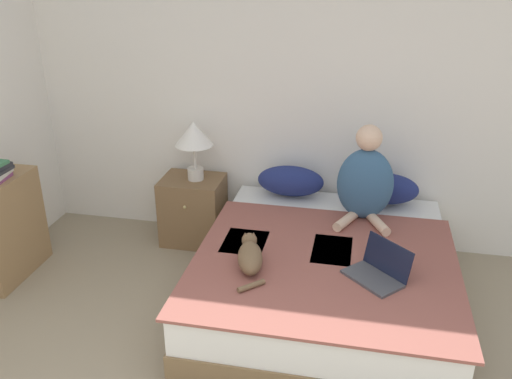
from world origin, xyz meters
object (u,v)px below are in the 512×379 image
(person_sitting, at_px, (365,181))
(cat_tabby, at_px, (250,256))
(pillow_near, at_px, (291,181))
(table_lamp, at_px, (194,137))
(bed, at_px, (325,279))
(nightstand, at_px, (193,210))
(pillow_far, at_px, (384,188))
(bookshelf, at_px, (6,228))
(laptop_open, at_px, (378,271))

(person_sitting, height_order, cat_tabby, person_sitting)
(pillow_near, bearing_deg, table_lamp, -176.74)
(bed, xyz_separation_m, pillow_near, (-0.37, 0.82, 0.37))
(nightstand, bearing_deg, pillow_near, 3.39)
(bed, relative_size, nightstand, 3.37)
(bed, bearing_deg, pillow_far, 65.48)
(cat_tabby, bearing_deg, table_lamp, 18.64)
(pillow_far, bearing_deg, table_lamp, -178.31)
(bed, bearing_deg, bookshelf, -178.97)
(cat_tabby, height_order, nightstand, cat_tabby)
(pillow_near, distance_m, nightstand, 0.90)
(laptop_open, bearing_deg, table_lamp, -172.45)
(pillow_near, height_order, laptop_open, pillow_near)
(pillow_far, bearing_deg, pillow_near, 180.00)
(person_sitting, xyz_separation_m, cat_tabby, (-0.68, -0.86, -0.22))
(pillow_near, xyz_separation_m, person_sitting, (0.60, -0.31, 0.18))
(cat_tabby, distance_m, nightstand, 1.37)
(person_sitting, xyz_separation_m, table_lamp, (-1.40, 0.26, 0.16))
(pillow_near, bearing_deg, laptop_open, -57.70)
(pillow_far, relative_size, laptop_open, 1.26)
(table_lamp, height_order, bookshelf, table_lamp)
(nightstand, bearing_deg, table_lamp, 6.19)
(person_sitting, height_order, bookshelf, person_sitting)
(nightstand, bearing_deg, pillow_far, 1.79)
(cat_tabby, bearing_deg, laptop_open, -101.07)
(cat_tabby, distance_m, laptop_open, 0.80)
(cat_tabby, height_order, laptop_open, laptop_open)
(cat_tabby, bearing_deg, person_sitting, -52.51)
(nightstand, bearing_deg, bookshelf, -146.52)
(pillow_far, distance_m, laptop_open, 1.13)
(bed, height_order, person_sitting, person_sitting)
(person_sitting, height_order, laptop_open, person_sitting)
(pillow_near, xyz_separation_m, table_lamp, (-0.80, -0.05, 0.34))
(pillow_far, distance_m, nightstand, 1.62)
(pillow_near, xyz_separation_m, cat_tabby, (-0.09, -1.16, -0.04))
(pillow_far, xyz_separation_m, bookshelf, (-2.82, -0.87, -0.21))
(pillow_far, relative_size, person_sitting, 0.75)
(pillow_far, relative_size, nightstand, 0.93)
(person_sitting, distance_m, nightstand, 1.54)
(bed, distance_m, cat_tabby, 0.66)
(laptop_open, height_order, table_lamp, table_lamp)
(person_sitting, distance_m, cat_tabby, 1.12)
(pillow_near, xyz_separation_m, laptop_open, (0.71, -1.12, -0.08))
(person_sitting, distance_m, bookshelf, 2.75)
(pillow_near, xyz_separation_m, pillow_far, (0.75, 0.00, 0.00))
(person_sitting, relative_size, bookshelf, 0.91)
(pillow_far, height_order, cat_tabby, pillow_far)
(laptop_open, xyz_separation_m, bookshelf, (-2.78, 0.26, -0.14))
(bed, height_order, nightstand, nightstand)
(laptop_open, bearing_deg, nightstand, -171.73)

